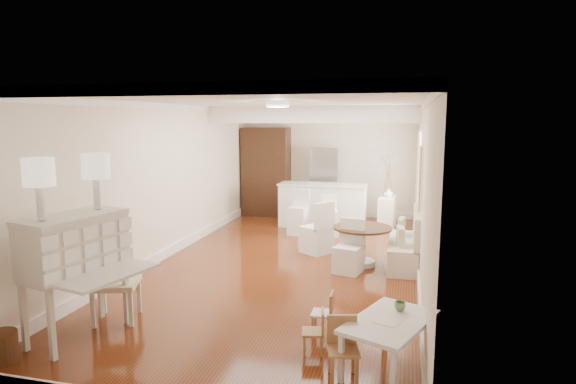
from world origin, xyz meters
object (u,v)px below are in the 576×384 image
at_px(kids_table, 389,345).
at_px(slip_chair_near, 348,246).
at_px(secretary_bureau, 76,276).
at_px(sideboard, 387,213).
at_px(dining_table, 362,246).
at_px(bar_stool_right, 330,216).
at_px(kids_chair_b, 323,313).
at_px(kids_chair_a, 313,331).
at_px(bar_stool_left, 298,212).
at_px(gustavian_armchair, 116,282).
at_px(breakfast_counter, 322,205).
at_px(fridge, 338,184).
at_px(wicker_basket, 2,347).
at_px(pantry_cabinet, 266,172).
at_px(slip_chair_far, 316,227).
at_px(kids_chair_c, 343,349).

height_order(kids_table, slip_chair_near, slip_chair_near).
bearing_deg(secretary_bureau, sideboard, 77.67).
distance_m(dining_table, bar_stool_right, 2.14).
bearing_deg(kids_chair_b, bar_stool_right, -173.47).
xyz_separation_m(kids_chair_a, bar_stool_left, (-1.37, 5.26, 0.25)).
height_order(kids_chair_b, bar_stool_right, bar_stool_right).
distance_m(gustavian_armchair, breakfast_counter, 6.09).
bearing_deg(fridge, bar_stool_left, -107.00).
bearing_deg(kids_chair_a, dining_table, 164.88).
bearing_deg(slip_chair_near, breakfast_counter, 120.98).
height_order(wicker_basket, kids_chair_a, kids_chair_a).
height_order(bar_stool_right, pantry_cabinet, pantry_cabinet).
height_order(slip_chair_near, slip_chair_far, slip_chair_far).
bearing_deg(gustavian_armchair, kids_chair_c, -122.22).
relative_size(kids_chair_b, dining_table, 0.52).
xyz_separation_m(slip_chair_far, breakfast_counter, (-0.27, 2.19, 0.01)).
height_order(wicker_basket, kids_chair_c, kids_chair_c).
bearing_deg(kids_table, gustavian_armchair, 172.76).
distance_m(slip_chair_far, fridge, 3.27).
bearing_deg(slip_chair_near, gustavian_armchair, -121.14).
bearing_deg(bar_stool_left, sideboard, 38.77).
relative_size(gustavian_armchair, dining_table, 1.00).
distance_m(kids_chair_c, dining_table, 3.78).
relative_size(slip_chair_near, pantry_cabinet, 0.38).
bearing_deg(fridge, bar_stool_right, -86.76).
xyz_separation_m(bar_stool_left, pantry_cabinet, (-1.31, 1.94, 0.66)).
bearing_deg(secretary_bureau, slip_chair_near, 62.46).
bearing_deg(sideboard, dining_table, -91.03).
distance_m(bar_stool_right, pantry_cabinet, 2.88).
relative_size(wicker_basket, fridge, 0.18).
bearing_deg(gustavian_armchair, wicker_basket, 137.02).
height_order(kids_table, kids_chair_c, kids_chair_c).
distance_m(kids_table, slip_chair_near, 3.16).
xyz_separation_m(kids_chair_c, pantry_cabinet, (-3.07, 7.66, 0.84)).
height_order(gustavian_armchair, fridge, fridge).
xyz_separation_m(slip_chair_near, fridge, (-0.81, 4.30, 0.46)).
xyz_separation_m(gustavian_armchair, wicker_basket, (-0.56, -1.24, -0.34)).
distance_m(kids_table, breakfast_counter, 6.56).
distance_m(kids_table, kids_chair_c, 0.51).
xyz_separation_m(kids_table, sideboard, (-0.32, 6.53, 0.10)).
xyz_separation_m(kids_chair_b, bar_stool_right, (-0.69, 4.78, 0.18)).
xyz_separation_m(wicker_basket, kids_chair_c, (3.52, 0.53, 0.15)).
xyz_separation_m(kids_chair_c, bar_stool_right, (-1.06, 5.72, 0.14)).
height_order(kids_chair_a, pantry_cabinet, pantry_cabinet).
height_order(wicker_basket, kids_chair_b, kids_chair_b).
bearing_deg(kids_chair_a, wicker_basket, -84.11).
distance_m(kids_chair_b, bar_stool_left, 4.98).
height_order(breakfast_counter, pantry_cabinet, pantry_cabinet).
height_order(dining_table, slip_chair_near, slip_chair_near).
relative_size(breakfast_counter, sideboard, 2.64).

